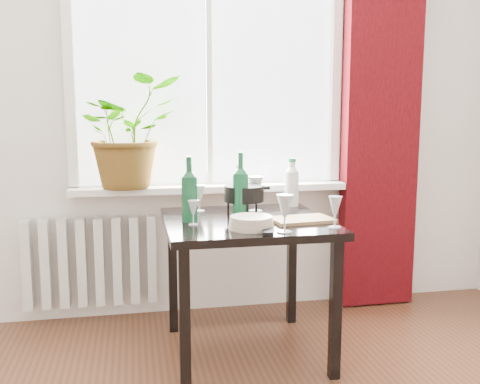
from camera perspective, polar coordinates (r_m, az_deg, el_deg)
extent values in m
cube|color=white|center=(3.41, -3.41, 13.59)|extent=(1.72, 0.08, 1.62)
cube|color=white|center=(3.36, -3.13, 0.44)|extent=(1.72, 0.20, 0.04)
cube|color=#360408|center=(3.64, 14.82, 8.22)|extent=(0.50, 0.12, 2.56)
cube|color=silver|center=(3.46, -15.63, -7.17)|extent=(0.80, 0.10, 0.55)
cube|color=black|center=(2.82, 0.66, -3.30)|extent=(0.85, 0.85, 0.04)
cube|color=black|center=(2.52, -5.93, -13.55)|extent=(0.05, 0.05, 0.70)
cube|color=black|center=(3.21, -7.19, -8.70)|extent=(0.05, 0.05, 0.70)
cube|color=black|center=(2.69, 10.14, -12.26)|extent=(0.05, 0.05, 0.70)
cube|color=black|center=(3.34, 5.53, -8.00)|extent=(0.05, 0.05, 0.70)
imported|color=#1C691E|center=(3.28, -11.88, 6.27)|extent=(0.77, 0.73, 0.67)
cylinder|color=beige|center=(2.58, 1.22, -3.28)|extent=(0.25, 0.25, 0.06)
cube|color=black|center=(2.51, 2.97, -4.10)|extent=(0.09, 0.18, 0.02)
cube|color=olive|center=(2.77, 6.62, -2.95)|extent=(0.33, 0.23, 0.02)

